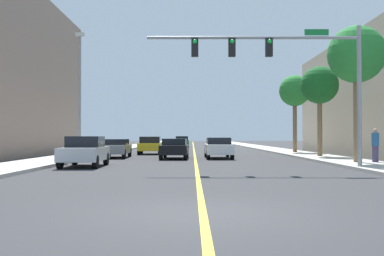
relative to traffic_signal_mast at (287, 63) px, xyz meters
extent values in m
plane|color=#2D2D30|center=(-4.16, 30.67, -4.89)|extent=(192.00, 192.00, 0.00)
cube|color=#B2ADA3|center=(-12.75, 30.67, -4.81)|extent=(3.12, 168.00, 0.15)
cube|color=#B2ADA3|center=(4.42, 30.67, -4.81)|extent=(3.12, 168.00, 0.15)
cube|color=yellow|center=(-4.16, 30.67, -4.88)|extent=(0.16, 144.00, 0.01)
cylinder|color=gray|center=(3.26, 0.00, -1.52)|extent=(0.20, 0.20, 6.43)
cylinder|color=gray|center=(-1.58, 0.00, 1.14)|extent=(9.70, 0.14, 0.14)
cube|color=black|center=(-0.86, 0.00, 0.69)|extent=(0.32, 0.24, 0.84)
sphere|color=green|center=(-0.86, -0.14, 0.94)|extent=(0.20, 0.20, 0.20)
cube|color=black|center=(-2.55, 0.00, 0.69)|extent=(0.32, 0.24, 0.84)
sphere|color=green|center=(-2.55, -0.14, 0.94)|extent=(0.20, 0.20, 0.20)
cube|color=black|center=(-4.25, 0.00, 0.69)|extent=(0.32, 0.24, 0.84)
sphere|color=green|center=(-4.25, -0.14, 0.94)|extent=(0.20, 0.20, 0.20)
cube|color=#147233|center=(1.33, 0.00, 1.39)|extent=(1.10, 0.04, 0.28)
cylinder|color=gray|center=(-11.69, 8.62, -0.80)|extent=(0.16, 0.16, 7.87)
cube|color=beige|center=(-11.69, 8.62, 3.28)|extent=(0.56, 0.28, 0.20)
cylinder|color=brown|center=(4.39, 3.34, -1.87)|extent=(0.37, 0.37, 5.74)
sphere|color=#287F33|center=(4.39, 3.34, 1.00)|extent=(3.04, 3.04, 3.04)
cone|color=#287F33|center=(5.30, 3.29, 0.80)|extent=(0.50, 1.62, 1.27)
cone|color=#287F33|center=(4.68, 4.20, 0.80)|extent=(1.21, 0.72, 1.43)
cone|color=#287F33|center=(3.84, 4.07, 0.80)|extent=(1.18, 0.99, 1.69)
cone|color=#287F33|center=(3.48, 3.32, 0.80)|extent=(0.46, 1.14, 1.38)
cone|color=#287F33|center=(3.88, 2.58, 0.80)|extent=(1.23, 0.98, 1.60)
cone|color=#287F33|center=(4.70, 2.48, 0.80)|extent=(1.20, 0.73, 1.49)
cylinder|color=brown|center=(4.56, 10.77, -2.26)|extent=(0.34, 0.34, 4.96)
sphere|color=#195B23|center=(4.56, 10.77, 0.22)|extent=(2.62, 2.62, 2.62)
cone|color=#195B23|center=(5.34, 10.89, 0.02)|extent=(0.59, 1.28, 1.14)
cone|color=#195B23|center=(4.90, 11.47, 0.02)|extent=(1.13, 0.79, 1.46)
cone|color=#195B23|center=(3.99, 11.31, 0.02)|extent=(1.27, 1.35, 1.36)
cone|color=#195B23|center=(3.98, 10.23, 0.02)|extent=(1.10, 1.13, 1.50)
cone|color=#195B23|center=(4.82, 10.02, 0.02)|extent=(1.34, 0.79, 1.41)
cylinder|color=brown|center=(4.55, 18.20, -2.08)|extent=(0.36, 0.36, 5.32)
sphere|color=#287F33|center=(4.55, 18.20, 0.59)|extent=(2.69, 2.69, 2.69)
cone|color=#287F33|center=(5.35, 18.09, 0.39)|extent=(0.57, 1.26, 1.33)
cone|color=#287F33|center=(4.83, 18.95, 0.39)|extent=(1.13, 0.72, 1.29)
cone|color=#287F33|center=(3.83, 18.56, 0.39)|extent=(0.92, 1.34, 1.38)
cone|color=#287F33|center=(3.90, 17.72, 0.39)|extent=(0.97, 1.11, 1.41)
cone|color=#287F33|center=(4.71, 17.40, 0.39)|extent=(1.22, 0.62, 1.33)
cube|color=#BCBCC1|center=(-9.73, 1.89, -4.24)|extent=(1.92, 3.93, 0.65)
cube|color=black|center=(-9.74, 2.06, -3.64)|extent=(1.66, 1.81, 0.54)
cylinder|color=black|center=(-8.88, 0.50, -4.57)|extent=(0.23, 0.64, 0.64)
cylinder|color=black|center=(-10.54, 0.48, -4.57)|extent=(0.23, 0.64, 0.64)
cylinder|color=black|center=(-8.93, 3.30, -4.57)|extent=(0.23, 0.64, 0.64)
cylinder|color=black|center=(-10.59, 3.27, -4.57)|extent=(0.23, 0.64, 0.64)
cube|color=gold|center=(-7.91, 17.26, -4.25)|extent=(1.99, 3.98, 0.63)
cube|color=black|center=(-7.91, 17.17, -3.67)|extent=(1.71, 2.09, 0.54)
cylinder|color=black|center=(-8.79, 18.65, -4.57)|extent=(0.24, 0.65, 0.64)
cylinder|color=black|center=(-7.12, 18.70, -4.57)|extent=(0.24, 0.65, 0.64)
cylinder|color=black|center=(-8.71, 15.82, -4.57)|extent=(0.24, 0.65, 0.64)
cylinder|color=black|center=(-7.03, 15.87, -4.57)|extent=(0.24, 0.65, 0.64)
cube|color=#196638|center=(-5.71, 38.60, -4.22)|extent=(1.85, 4.12, 0.69)
cube|color=black|center=(-5.71, 38.42, -3.62)|extent=(1.62, 1.76, 0.51)
cylinder|color=black|center=(-6.53, 40.09, -4.57)|extent=(0.22, 0.64, 0.64)
cylinder|color=black|center=(-4.91, 40.11, -4.57)|extent=(0.22, 0.64, 0.64)
cylinder|color=black|center=(-6.51, 37.09, -4.57)|extent=(0.22, 0.64, 0.64)
cylinder|color=black|center=(-4.89, 37.10, -4.57)|extent=(0.22, 0.64, 0.64)
cube|color=white|center=(-2.56, 10.28, -4.24)|extent=(1.80, 4.55, 0.65)
cube|color=black|center=(-2.56, 10.17, -3.69)|extent=(1.57, 2.21, 0.45)
cylinder|color=black|center=(-3.36, 11.99, -4.57)|extent=(0.23, 0.64, 0.64)
cylinder|color=black|center=(-1.80, 12.01, -4.57)|extent=(0.23, 0.64, 0.64)
cylinder|color=black|center=(-3.33, 8.56, -4.57)|extent=(0.23, 0.64, 0.64)
cylinder|color=black|center=(-1.77, 8.57, -4.57)|extent=(0.23, 0.64, 0.64)
cube|color=slate|center=(-9.74, 11.05, -4.27)|extent=(1.82, 4.31, 0.59)
cube|color=black|center=(-9.74, 11.37, -3.77)|extent=(1.57, 2.05, 0.40)
cylinder|color=black|center=(-8.94, 9.48, -4.57)|extent=(0.23, 0.64, 0.64)
cylinder|color=black|center=(-10.47, 9.45, -4.57)|extent=(0.23, 0.64, 0.64)
cylinder|color=black|center=(-9.00, 12.66, -4.57)|extent=(0.23, 0.64, 0.64)
cylinder|color=black|center=(-10.54, 12.63, -4.57)|extent=(0.23, 0.64, 0.64)
cube|color=black|center=(-5.55, 9.75, -4.26)|extent=(1.85, 4.46, 0.61)
cube|color=black|center=(-5.55, 9.73, -3.74)|extent=(1.59, 2.12, 0.43)
cylinder|color=black|center=(-6.30, 11.43, -4.57)|extent=(0.23, 0.64, 0.64)
cylinder|color=black|center=(-4.74, 11.40, -4.57)|extent=(0.23, 0.64, 0.64)
cylinder|color=black|center=(-6.37, 8.11, -4.57)|extent=(0.23, 0.64, 0.64)
cylinder|color=black|center=(-4.81, 8.08, -4.57)|extent=(0.23, 0.64, 0.64)
cylinder|color=#3F3859|center=(5.35, 3.34, -4.30)|extent=(0.32, 0.32, 0.86)
cylinder|color=#26598C|center=(5.35, 3.34, -3.53)|extent=(0.38, 0.38, 0.68)
sphere|color=tan|center=(5.35, 3.34, -3.07)|extent=(0.23, 0.23, 0.23)
camera|label=1|loc=(-4.38, -20.15, -3.37)|focal=41.45mm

